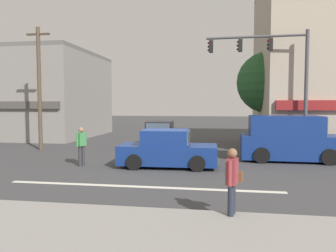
{
  "coord_description": "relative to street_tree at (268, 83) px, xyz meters",
  "views": [
    {
      "loc": [
        2.49,
        -13.59,
        2.64
      ],
      "look_at": [
        -0.0,
        2.0,
        1.6
      ],
      "focal_mm": 35.0,
      "sensor_mm": 36.0,
      "label": 1
    }
  ],
  "objects": [
    {
      "name": "utility_pole_near_left",
      "position": [
        -13.18,
        -3.65,
        -0.33
      ],
      "size": [
        1.4,
        0.22,
        7.03
      ],
      "color": "brown",
      "rests_on": "ground"
    },
    {
      "name": "ground_plane",
      "position": [
        -5.39,
        -7.55,
        -4.0
      ],
      "size": [
        120.0,
        120.0,
        0.0
      ],
      "primitive_type": "plane",
      "color": "#3D3D3F"
    },
    {
      "name": "street_tree",
      "position": [
        0.0,
        0.0,
        0.0
      ],
      "size": [
        3.8,
        3.8,
        5.91
      ],
      "color": "#4C3823",
      "rests_on": "ground"
    },
    {
      "name": "pedestrian_mid_crossing",
      "position": [
        -8.77,
        -7.95,
        -3.05
      ],
      "size": [
        0.34,
        0.53,
        1.67
      ],
      "color": "#333338",
      "rests_on": "ground"
    },
    {
      "name": "sedan_parked_curbside",
      "position": [
        -6.6,
        -1.22,
        -3.29
      ],
      "size": [
        2.04,
        4.18,
        1.58
      ],
      "color": "black",
      "rests_on": "ground"
    },
    {
      "name": "traffic_light_mast",
      "position": [
        -0.14,
        -4.45,
        0.3
      ],
      "size": [
        4.89,
        0.39,
        6.2
      ],
      "color": "#47474C",
      "rests_on": "ground"
    },
    {
      "name": "lane_marking_stripe",
      "position": [
        -5.39,
        -11.05,
        -3.99
      ],
      "size": [
        9.0,
        0.24,
        0.01
      ],
      "primitive_type": "cube",
      "color": "silver",
      "rests_on": "ground"
    },
    {
      "name": "building_left_block",
      "position": [
        -19.33,
        4.16,
        -0.56
      ],
      "size": [
        12.35,
        9.89,
        6.88
      ],
      "color": "gray",
      "rests_on": "ground"
    },
    {
      "name": "van_waiting_far",
      "position": [
        0.3,
        -5.21,
        -2.99
      ],
      "size": [
        4.62,
        2.09,
        2.11
      ],
      "color": "navy",
      "rests_on": "ground"
    },
    {
      "name": "pedestrian_foreground_with_bag",
      "position": [
        -2.61,
        -13.76,
        -3.04
      ],
      "size": [
        0.41,
        0.67,
        1.67
      ],
      "color": "#232838",
      "rests_on": "ground"
    },
    {
      "name": "sedan_crossing_leftbound",
      "position": [
        -5.08,
        -7.59,
        -3.29
      ],
      "size": [
        4.15,
        1.97,
        1.58
      ],
      "color": "navy",
      "rests_on": "ground"
    }
  ]
}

